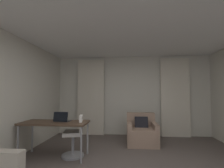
# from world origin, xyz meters

# --- Properties ---
(wall_window) EXTENTS (5.12, 0.06, 2.60)m
(wall_window) POSITION_xyz_m (0.00, 3.03, 1.30)
(wall_window) COLOR beige
(wall_window) RESTS_ON ground
(ceiling) EXTENTS (5.12, 6.12, 0.06)m
(ceiling) POSITION_xyz_m (0.00, 0.00, 2.63)
(ceiling) COLOR white
(ceiling) RESTS_ON wall_left
(curtain_left_panel) EXTENTS (0.90, 0.06, 2.50)m
(curtain_left_panel) POSITION_xyz_m (-1.38, 2.90, 1.25)
(curtain_left_panel) COLOR beige
(curtain_left_panel) RESTS_ON ground
(curtain_right_panel) EXTENTS (0.90, 0.06, 2.50)m
(curtain_right_panel) POSITION_xyz_m (1.38, 2.90, 1.25)
(curtain_right_panel) COLOR beige
(curtain_right_panel) RESTS_ON ground
(armchair) EXTENTS (0.81, 0.80, 0.81)m
(armchair) POSITION_xyz_m (0.24, 2.06, 0.28)
(armchair) COLOR #997A66
(armchair) RESTS_ON ground
(desk) EXTENTS (1.43, 0.61, 0.75)m
(desk) POSITION_xyz_m (-1.71, 0.96, 0.69)
(desk) COLOR #4C3828
(desk) RESTS_ON ground
(desk_chair) EXTENTS (0.48, 0.48, 0.88)m
(desk_chair) POSITION_xyz_m (-1.29, 1.05, 0.39)
(desk_chair) COLOR gray
(desk_chair) RESTS_ON ground
(laptop) EXTENTS (0.33, 0.26, 0.22)m
(laptop) POSITION_xyz_m (-1.57, 0.99, 0.80)
(laptop) COLOR #2D2D33
(laptop) RESTS_ON desk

